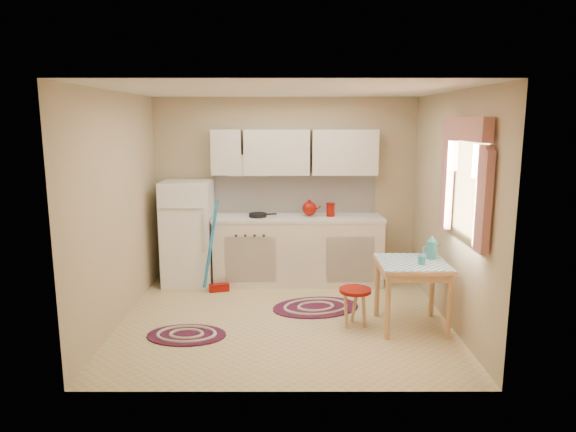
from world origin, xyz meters
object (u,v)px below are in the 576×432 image
object	(u,v)px
base_cabinets	(298,251)
table	(411,295)
fridge	(188,233)
stool	(355,307)

from	to	relation	value
base_cabinets	table	bearing A→B (deg)	-52.98
base_cabinets	fridge	bearing A→B (deg)	-178.06
fridge	base_cabinets	distance (m)	1.50
fridge	base_cabinets	xyz separation A→B (m)	(1.48, 0.05, -0.26)
table	stool	size ratio (longest dim) A/B	1.71
table	stool	xyz separation A→B (m)	(-0.59, 0.03, -0.15)
table	stool	bearing A→B (deg)	177.55
table	fridge	bearing A→B (deg)	150.36
fridge	stool	size ratio (longest dim) A/B	3.33
base_cabinets	stool	world-z (taller)	base_cabinets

